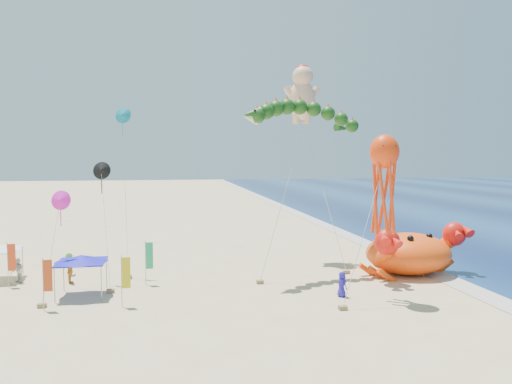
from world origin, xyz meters
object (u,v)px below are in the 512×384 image
crab_inflatable (409,252)px  cherub_kite (302,93)px  octopus_kite (384,177)px  canopy_blue (81,259)px  dragon_kite (302,119)px

crab_inflatable → cherub_kite: cherub_kite is taller
octopus_kite → canopy_blue: bearing=168.0°
dragon_kite → cherub_kite: (1.64, 5.95, 2.72)m
cherub_kite → canopy_blue: bearing=-152.0°
dragon_kite → canopy_blue: bearing=-168.1°
dragon_kite → octopus_kite: dragon_kite is taller
crab_inflatable → cherub_kite: (-6.59, 7.53, 12.98)m
canopy_blue → dragon_kite: bearing=11.9°
cherub_kite → octopus_kite: size_ratio=1.63×
octopus_kite → dragon_kite: bearing=114.3°
crab_inflatable → dragon_kite: dragon_kite is taller
octopus_kite → crab_inflatable: bearing=50.1°
cherub_kite → canopy_blue: cherub_kite is taller
crab_inflatable → canopy_blue: (-24.02, -1.76, 0.69)m
crab_inflatable → dragon_kite: bearing=169.1°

